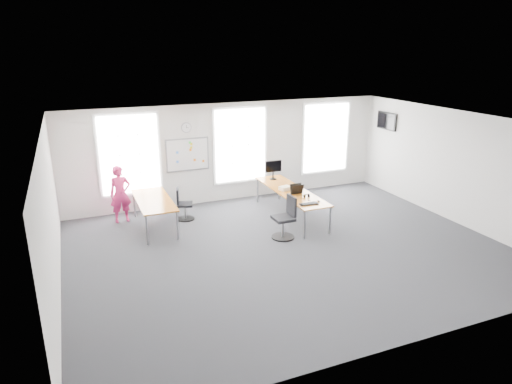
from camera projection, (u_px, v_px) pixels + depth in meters
name	position (u px, v px, depth m)	size (l,w,h in m)	color
floor	(288.00, 249.00, 10.84)	(10.00, 10.00, 0.00)	#25252A
ceiling	(291.00, 123.00, 9.91)	(10.00, 10.00, 0.00)	silver
wall_back	(231.00, 152.00, 13.89)	(10.00, 10.00, 0.00)	silver
wall_front	(407.00, 263.00, 6.86)	(10.00, 10.00, 0.00)	silver
wall_left	(50.00, 219.00, 8.56)	(10.00, 10.00, 0.00)	silver
wall_right	(457.00, 167.00, 12.19)	(10.00, 10.00, 0.00)	silver
window_left	(129.00, 155.00, 12.72)	(1.60, 0.06, 2.20)	silver
window_mid	(240.00, 145.00, 13.91)	(1.60, 0.06, 2.20)	silver
window_right	(325.00, 138.00, 15.00)	(1.60, 0.06, 2.20)	silver
desk_right	(291.00, 192.00, 12.67)	(0.84, 3.17, 0.77)	#AF6415
desk_left	(154.00, 202.00, 11.86)	(0.87, 2.16, 0.79)	#AF6415
chair_right	(286.00, 220.00, 11.34)	(0.57, 0.57, 1.08)	black
chair_left	(183.00, 206.00, 12.54)	(0.51, 0.51, 0.91)	black
person	(120.00, 194.00, 12.29)	(0.57, 0.37, 1.56)	#D02663
whiteboard	(188.00, 155.00, 13.36)	(1.20, 0.03, 0.90)	silver
wall_clock	(186.00, 128.00, 13.11)	(0.30, 0.30, 0.04)	gray
tv	(387.00, 121.00, 14.56)	(0.06, 0.90, 0.55)	black
keyboard	(309.00, 204.00, 11.53)	(0.48, 0.17, 0.02)	black
mouse	(319.00, 201.00, 11.72)	(0.06, 0.10, 0.04)	black
lens_cap	(309.00, 200.00, 11.83)	(0.06, 0.06, 0.01)	black
headphones	(306.00, 196.00, 12.06)	(0.16, 0.09, 0.10)	black
laptop_sleeve	(297.00, 189.00, 12.30)	(0.34, 0.18, 0.28)	black
paper_stack	(285.00, 188.00, 12.66)	(0.30, 0.23, 0.10)	beige
monitor	(273.00, 168.00, 13.58)	(0.52, 0.21, 0.57)	black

